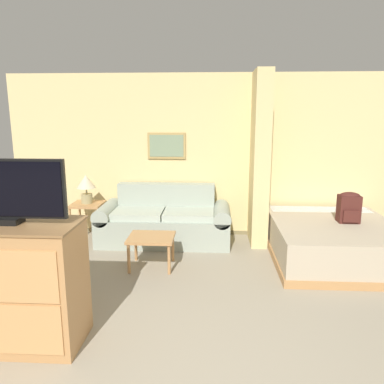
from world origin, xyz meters
The scene contains 10 objects.
wall_back centered at (0.00, 4.05, 1.29)m, with size 6.51×0.16×2.60m.
wall_partition_pillar centered at (0.75, 3.65, 1.30)m, with size 0.24×0.68×2.60m.
couch centered at (-0.70, 3.57, 0.32)m, with size 2.04×0.84×0.88m.
coffee_table centered at (-0.74, 2.56, 0.36)m, with size 0.59×0.51×0.42m.
side_table centered at (-1.92, 3.58, 0.50)m, with size 0.47×0.47×0.60m.
table_lamp centered at (-1.92, 3.58, 0.89)m, with size 0.30×0.30×0.45m.
tv_dresser centered at (-1.65, 0.86, 0.55)m, with size 1.18×0.58×1.09m.
tv centered at (-1.65, 0.86, 1.37)m, with size 1.03×0.16×0.54m.
bed centered at (1.71, 2.99, 0.27)m, with size 1.66×1.92×0.52m.
backpack centered at (1.90, 3.01, 0.74)m, with size 0.28×0.22×0.42m.
Camera 1 is at (0.06, -2.02, 1.99)m, focal length 35.00 mm.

